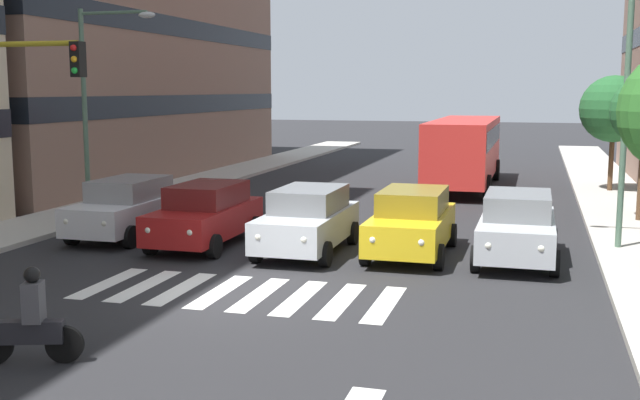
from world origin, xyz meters
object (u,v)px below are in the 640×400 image
object	(u,v)px
car_2	(308,220)
street_lamp_right	(96,91)
car_1	(412,222)
street_tree_2	(614,109)
car_0	(517,226)
bus_behind_traffic	(465,146)
car_4	(128,207)
street_lamp_left	(608,63)
car_3	(206,214)
motorcycle_with_rider	(30,324)

from	to	relation	value
car_2	street_lamp_right	size ratio (longest dim) A/B	0.66
car_1	street_tree_2	size ratio (longest dim) A/B	0.94
street_lamp_right	street_tree_2	distance (m)	20.42
car_0	street_tree_2	xyz separation A→B (m)	(-3.38, -14.03, 2.62)
bus_behind_traffic	street_lamp_right	distance (m)	16.39
street_tree_2	car_0	bearing A→B (deg)	76.44
car_4	street_lamp_left	world-z (taller)	street_lamp_left
street_lamp_left	car_3	bearing A→B (deg)	11.57
car_1	car_3	world-z (taller)	same
bus_behind_traffic	motorcycle_with_rider	bearing A→B (deg)	79.42
car_3	bus_behind_traffic	world-z (taller)	bus_behind_traffic
car_0	car_4	distance (m)	11.10
car_4	bus_behind_traffic	distance (m)	16.67
car_3	street_lamp_left	distance (m)	11.44
car_3	motorcycle_with_rider	xyz separation A→B (m)	(-1.18, 9.29, -0.24)
car_1	street_lamp_right	bearing A→B (deg)	-12.51
car_1	car_2	world-z (taller)	same
car_2	street_tree_2	distance (m)	17.15
car_2	bus_behind_traffic	xyz separation A→B (m)	(-2.71, -15.02, 0.97)
car_0	street_lamp_left	bearing A→B (deg)	-139.74
car_2	bus_behind_traffic	distance (m)	15.29
car_1	motorcycle_with_rider	distance (m)	10.62
motorcycle_with_rider	street_tree_2	xyz separation A→B (m)	(-10.57, -23.69, 2.86)
car_0	bus_behind_traffic	distance (m)	14.82
car_0	street_lamp_left	distance (m)	4.93
car_0	car_1	xyz separation A→B (m)	(2.67, 0.04, 0.00)
street_lamp_right	street_tree_2	size ratio (longest dim) A/B	1.41
car_2	street_lamp_right	distance (m)	9.08
street_lamp_right	car_2	bearing A→B (deg)	160.61
car_0	motorcycle_with_rider	size ratio (longest dim) A/B	2.71
motorcycle_with_rider	street_lamp_left	xyz separation A→B (m)	(-9.28, -11.43, 4.33)
car_1	bus_behind_traffic	size ratio (longest dim) A/B	0.42
street_lamp_right	car_1	bearing A→B (deg)	167.49
car_4	bus_behind_traffic	bearing A→B (deg)	-120.43
car_1	car_0	bearing A→B (deg)	-179.11
car_3	street_lamp_left	bearing A→B (deg)	-168.43
car_2	bus_behind_traffic	bearing A→B (deg)	-100.22
car_2	motorcycle_with_rider	size ratio (longest dim) A/B	2.71
car_1	street_tree_2	world-z (taller)	street_tree_2
car_3	street_lamp_right	size ratio (longest dim) A/B	0.66
car_1	car_2	distance (m)	2.74
motorcycle_with_rider	street_lamp_right	distance (m)	13.94
car_2	street_lamp_right	xyz separation A→B (m)	(7.95, -2.80, 3.38)
car_1	bus_behind_traffic	xyz separation A→B (m)	(0.00, -14.58, 0.97)
motorcycle_with_rider	street_tree_2	world-z (taller)	street_tree_2
car_2	car_4	bearing A→B (deg)	-6.62
motorcycle_with_rider	car_1	bearing A→B (deg)	-115.17
car_4	car_2	bearing A→B (deg)	173.38
bus_behind_traffic	street_lamp_left	distance (m)	13.98
car_0	motorcycle_with_rider	xyz separation A→B (m)	(7.18, 9.65, -0.24)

